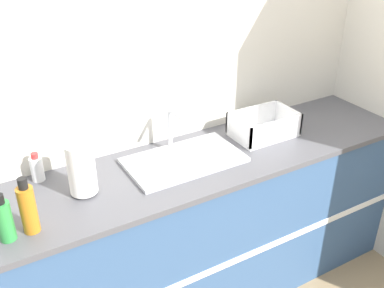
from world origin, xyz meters
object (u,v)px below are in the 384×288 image
at_px(bottle_green, 4,220).
at_px(bottle_amber, 28,208).
at_px(dish_rack, 263,127).
at_px(paper_towel_roll, 81,169).
at_px(sink, 184,158).
at_px(bottle_white_spray, 37,168).

xyz_separation_m(bottle_green, bottle_amber, (0.09, 0.00, 0.02)).
bearing_deg(bottle_green, dish_rack, 8.05).
relative_size(paper_towel_roll, bottle_green, 1.21).
xyz_separation_m(paper_towel_roll, bottle_green, (-0.36, -0.15, -0.04)).
height_order(sink, paper_towel_roll, paper_towel_roll).
xyz_separation_m(sink, bottle_green, (-0.88, -0.17, 0.07)).
height_order(paper_towel_roll, dish_rack, paper_towel_roll).
relative_size(sink, bottle_white_spray, 4.05).
height_order(dish_rack, bottle_amber, bottle_amber).
relative_size(bottle_green, bottle_white_spray, 1.44).
distance_m(dish_rack, bottle_white_spray, 1.22).
bearing_deg(sink, bottle_amber, -168.00).
distance_m(sink, bottle_amber, 0.81).
height_order(dish_rack, bottle_green, bottle_green).
bearing_deg(dish_rack, bottle_amber, -171.59).
height_order(bottle_green, bottle_white_spray, bottle_green).
relative_size(sink, paper_towel_roll, 2.33).
relative_size(sink, bottle_green, 2.81).
relative_size(dish_rack, bottle_amber, 1.43).
bearing_deg(dish_rack, sink, -177.08).
bearing_deg(paper_towel_roll, sink, 2.09).
bearing_deg(dish_rack, bottle_green, -171.95).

